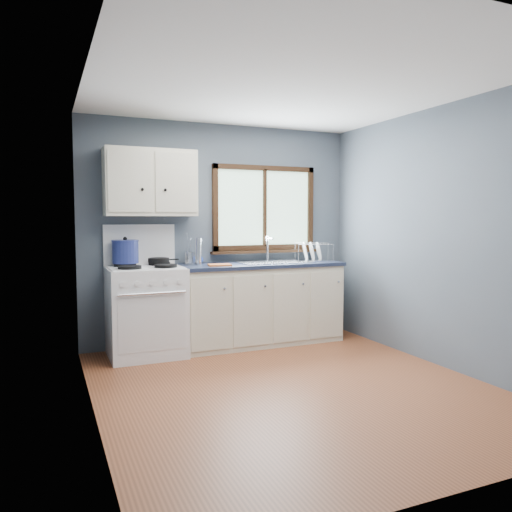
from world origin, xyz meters
name	(u,v)px	position (x,y,z in m)	size (l,w,h in m)	color
floor	(292,388)	(0.00, 0.00, -0.01)	(3.20, 3.60, 0.02)	brown
ceiling	(294,85)	(0.00, 0.00, 2.51)	(3.20, 3.60, 0.02)	white
wall_back	(221,234)	(0.00, 1.81, 1.25)	(3.20, 0.02, 2.50)	#505A63
wall_front	(461,254)	(0.00, -1.81, 1.25)	(3.20, 0.02, 2.50)	#505A63
wall_left	(90,244)	(-1.61, 0.00, 1.25)	(0.02, 3.60, 2.50)	#505A63
wall_right	(443,237)	(1.61, 0.00, 1.25)	(0.02, 3.60, 2.50)	#505A63
gas_range	(146,308)	(-0.95, 1.47, 0.49)	(0.76, 0.69, 1.36)	white
base_cabinets	(260,307)	(0.36, 1.49, 0.41)	(1.85, 0.60, 0.88)	beige
countertop	(260,265)	(0.36, 1.49, 0.90)	(1.89, 0.64, 0.04)	#161D30
sink	(274,268)	(0.54, 1.49, 0.86)	(0.84, 0.46, 0.44)	silver
window	(265,214)	(0.54, 1.77, 1.48)	(1.36, 0.10, 1.03)	#9EC6A8
upper_cabinets	(150,183)	(-0.85, 1.63, 1.80)	(0.95, 0.35, 0.70)	beige
skillet	(159,260)	(-0.78, 1.60, 0.98)	(0.35, 0.25, 0.04)	black
stockpot	(125,251)	(-1.12, 1.62, 1.08)	(0.34, 0.34, 0.28)	navy
utensil_crock	(190,258)	(-0.42, 1.66, 0.99)	(0.14, 0.14, 0.35)	silver
thermos	(198,252)	(-0.35, 1.57, 1.06)	(0.07, 0.07, 0.29)	silver
soap_bottle	(199,253)	(-0.32, 1.65, 1.04)	(0.09, 0.09, 0.24)	blue
dish_towel	(220,265)	(-0.18, 1.36, 0.93)	(0.24, 0.17, 0.02)	#C55E26
dish_rack	(313,256)	(1.05, 1.51, 0.98)	(0.52, 0.46, 0.22)	silver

